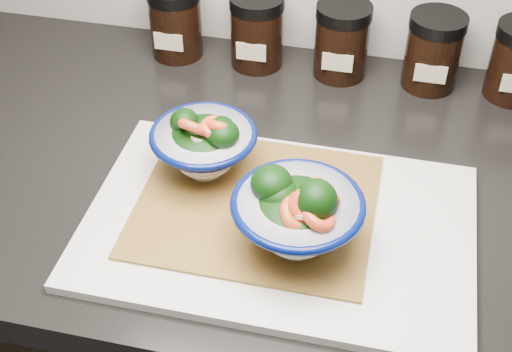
% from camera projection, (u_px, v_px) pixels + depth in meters
% --- Properties ---
extents(countertop, '(3.50, 0.60, 0.04)m').
position_uv_depth(countertop, '(388.00, 197.00, 0.91)').
color(countertop, black).
rests_on(countertop, cabinet).
extents(cutting_board, '(0.45, 0.30, 0.01)m').
position_uv_depth(cutting_board, '(279.00, 225.00, 0.83)').
color(cutting_board, silver).
rests_on(cutting_board, countertop).
extents(bamboo_mat, '(0.28, 0.24, 0.00)m').
position_uv_depth(bamboo_mat, '(256.00, 205.00, 0.85)').
color(bamboo_mat, '#A87F32').
rests_on(bamboo_mat, cutting_board).
extents(bowl_left, '(0.13, 0.13, 0.10)m').
position_uv_depth(bowl_left, '(205.00, 144.00, 0.87)').
color(bowl_left, white).
rests_on(bowl_left, bamboo_mat).
extents(bowl_right, '(0.15, 0.15, 0.11)m').
position_uv_depth(bowl_right, '(297.00, 214.00, 0.77)').
color(bowl_right, white).
rests_on(bowl_right, bamboo_mat).
extents(spice_jar_a, '(0.08, 0.08, 0.11)m').
position_uv_depth(spice_jar_a, '(176.00, 21.00, 1.09)').
color(spice_jar_a, black).
rests_on(spice_jar_a, countertop).
extents(spice_jar_b, '(0.08, 0.08, 0.11)m').
position_uv_depth(spice_jar_b, '(257.00, 31.00, 1.07)').
color(spice_jar_b, black).
rests_on(spice_jar_b, countertop).
extents(spice_jar_c, '(0.08, 0.08, 0.11)m').
position_uv_depth(spice_jar_c, '(342.00, 40.00, 1.05)').
color(spice_jar_c, black).
rests_on(spice_jar_c, countertop).
extents(spice_jar_d, '(0.08, 0.08, 0.11)m').
position_uv_depth(spice_jar_d, '(433.00, 51.00, 1.03)').
color(spice_jar_d, black).
rests_on(spice_jar_d, countertop).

